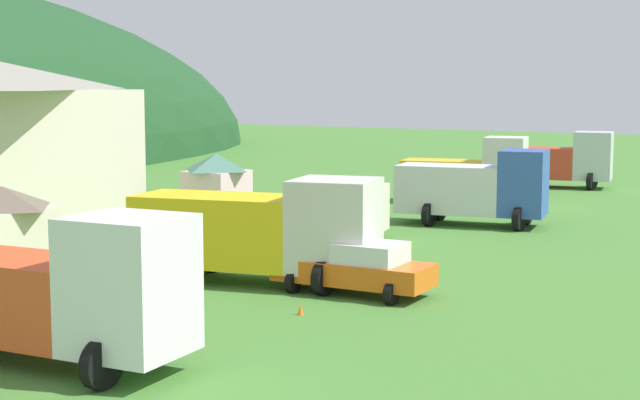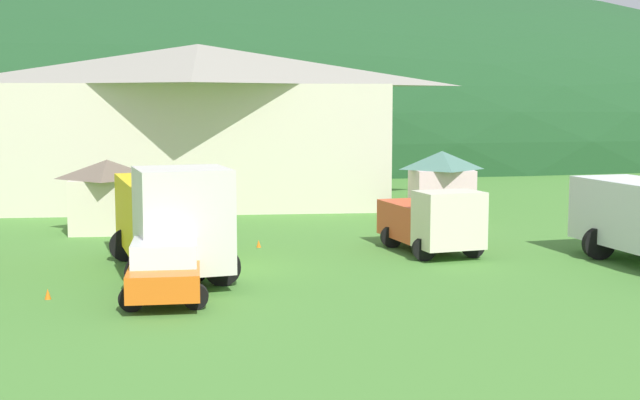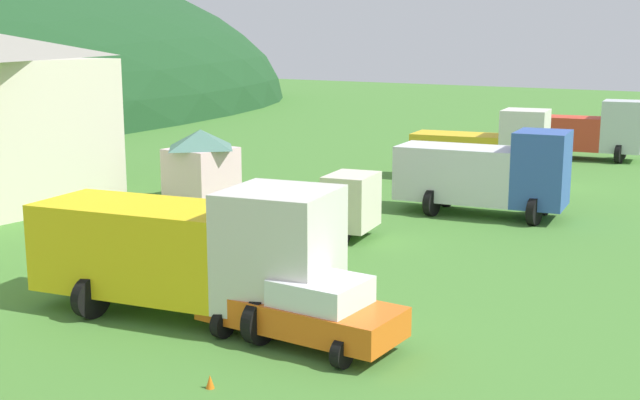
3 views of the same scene
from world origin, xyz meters
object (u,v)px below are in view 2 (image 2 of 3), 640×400
(play_shed_cream, at_px, (108,195))
(traffic_cone_near_pickup, at_px, (48,299))
(flatbed_truck_yellow, at_px, (170,216))
(service_pickup_orange, at_px, (166,268))
(light_truck_cream, at_px, (433,220))
(depot_building, at_px, (199,121))
(play_shed_pink, at_px, (442,185))
(traffic_cone_mid_row, at_px, (259,247))

(play_shed_cream, distance_m, traffic_cone_near_pickup, 12.21)
(flatbed_truck_yellow, relative_size, service_pickup_orange, 1.67)
(flatbed_truck_yellow, xyz_separation_m, light_truck_cream, (9.08, 2.58, -0.65))
(depot_building, xyz_separation_m, traffic_cone_near_pickup, (-3.35, -22.52, -4.34))
(light_truck_cream, relative_size, traffic_cone_near_pickup, 8.59)
(play_shed_cream, height_order, service_pickup_orange, play_shed_cream)
(flatbed_truck_yellow, bearing_deg, traffic_cone_near_pickup, -56.18)
(play_shed_pink, bearing_deg, traffic_cone_mid_row, -143.87)
(play_shed_pink, relative_size, traffic_cone_mid_row, 5.79)
(light_truck_cream, height_order, service_pickup_orange, light_truck_cream)
(service_pickup_orange, distance_m, traffic_cone_near_pickup, 3.33)
(play_shed_pink, height_order, traffic_cone_mid_row, play_shed_pink)
(play_shed_cream, bearing_deg, depot_building, 71.89)
(play_shed_cream, bearing_deg, flatbed_truck_yellow, -70.10)
(depot_building, height_order, flatbed_truck_yellow, depot_building)
(light_truck_cream, bearing_deg, service_pickup_orange, -69.06)
(flatbed_truck_yellow, height_order, light_truck_cream, flatbed_truck_yellow)
(play_shed_cream, bearing_deg, service_pickup_orange, -74.92)
(flatbed_truck_yellow, bearing_deg, play_shed_cream, -173.05)
(play_shed_cream, height_order, flatbed_truck_yellow, flatbed_truck_yellow)
(traffic_cone_mid_row, bearing_deg, depot_building, 100.28)
(play_shed_pink, distance_m, flatbed_truck_yellow, 15.56)
(light_truck_cream, bearing_deg, depot_building, -164.57)
(service_pickup_orange, bearing_deg, traffic_cone_near_pickup, -93.05)
(depot_building, relative_size, traffic_cone_near_pickup, 34.87)
(play_shed_pink, height_order, service_pickup_orange, play_shed_pink)
(depot_building, xyz_separation_m, play_shed_cream, (-3.41, -10.41, -2.78))
(service_pickup_orange, xyz_separation_m, traffic_cone_mid_row, (2.81, 7.78, -0.83))
(traffic_cone_near_pickup, distance_m, traffic_cone_mid_row, 9.81)
(traffic_cone_mid_row, bearing_deg, play_shed_pink, 36.13)
(light_truck_cream, height_order, traffic_cone_near_pickup, light_truck_cream)
(play_shed_cream, bearing_deg, play_shed_pink, 7.11)
(light_truck_cream, xyz_separation_m, traffic_cone_mid_row, (-6.17, 1.83, -1.19))
(depot_building, distance_m, flatbed_truck_yellow, 19.36)
(light_truck_cream, xyz_separation_m, service_pickup_orange, (-8.98, -5.95, -0.36))
(traffic_cone_mid_row, bearing_deg, play_shed_cream, 144.32)
(depot_building, relative_size, play_shed_pink, 6.40)
(play_shed_pink, bearing_deg, play_shed_cream, -172.89)
(flatbed_truck_yellow, relative_size, traffic_cone_mid_row, 15.33)
(depot_building, height_order, light_truck_cream, depot_building)
(depot_building, xyz_separation_m, play_shed_pink, (11.16, -8.60, -2.70))
(play_shed_cream, distance_m, play_shed_pink, 14.68)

